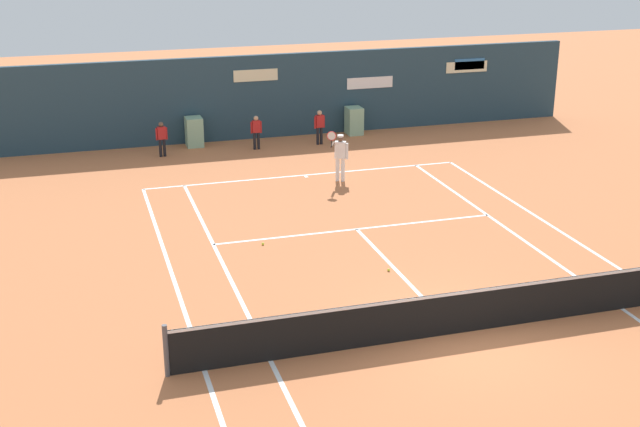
% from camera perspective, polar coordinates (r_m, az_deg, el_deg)
% --- Properties ---
extents(ground_plane, '(80.00, 80.00, 0.01)m').
position_cam_1_polar(ground_plane, '(18.61, 8.38, -7.13)').
color(ground_plane, '#C67042').
extents(tennis_net, '(12.10, 0.10, 1.07)m').
position_cam_1_polar(tennis_net, '(17.92, 9.23, -6.46)').
color(tennis_net, '#4C4C51').
rests_on(tennis_net, ground_plane).
extents(sponsor_back_wall, '(25.00, 1.02, 3.19)m').
position_cam_1_polar(sponsor_back_wall, '(32.90, -3.53, 7.76)').
color(sponsor_back_wall, '#233D4C').
rests_on(sponsor_back_wall, ground_plane).
extents(player_on_baseline, '(0.80, 0.62, 1.79)m').
position_cam_1_polar(player_on_baseline, '(27.43, 1.35, 4.05)').
color(player_on_baseline, white).
rests_on(player_on_baseline, ground_plane).
extents(ball_kid_left_post, '(0.43, 0.21, 1.30)m').
position_cam_1_polar(ball_kid_left_post, '(31.94, -0.03, 5.96)').
color(ball_kid_left_post, black).
rests_on(ball_kid_left_post, ground_plane).
extents(ball_kid_centre_post, '(0.42, 0.19, 1.27)m').
position_cam_1_polar(ball_kid_centre_post, '(30.83, -10.55, 5.08)').
color(ball_kid_centre_post, black).
rests_on(ball_kid_centre_post, ground_plane).
extents(ball_kid_right_post, '(0.42, 0.17, 1.25)m').
position_cam_1_polar(ball_kid_right_post, '(31.36, -4.29, 5.59)').
color(ball_kid_right_post, black).
rests_on(ball_kid_right_post, ground_plane).
extents(tennis_ball_by_sideline, '(0.07, 0.07, 0.07)m').
position_cam_1_polar(tennis_ball_by_sideline, '(22.46, -3.84, -2.04)').
color(tennis_ball_by_sideline, '#CCE033').
rests_on(tennis_ball_by_sideline, ground_plane).
extents(tennis_ball_near_service_line, '(0.07, 0.07, 0.07)m').
position_cam_1_polar(tennis_ball_near_service_line, '(20.89, 4.61, -3.79)').
color(tennis_ball_near_service_line, '#CCE033').
rests_on(tennis_ball_near_service_line, ground_plane).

